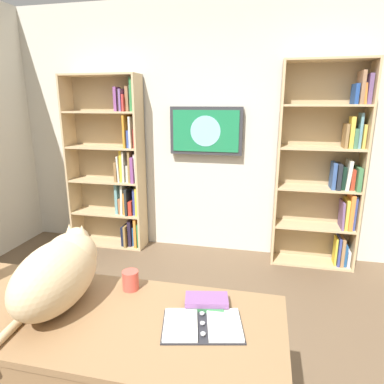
{
  "coord_description": "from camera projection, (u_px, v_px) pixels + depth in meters",
  "views": [
    {
      "loc": [
        -0.63,
        1.44,
        1.66
      ],
      "look_at": [
        -0.06,
        -1.14,
        0.96
      ],
      "focal_mm": 31.41,
      "sensor_mm": 36.0,
      "label": 1
    }
  ],
  "objects": [
    {
      "name": "wall_back",
      "position": [
        208.0,
        132.0,
        3.67
      ],
      "size": [
        4.52,
        0.06,
        2.7
      ],
      "primitive_type": "cube",
      "color": "beige",
      "rests_on": "ground"
    },
    {
      "name": "bookshelf_left",
      "position": [
        328.0,
        172.0,
        3.34
      ],
      "size": [
        0.82,
        0.28,
        2.05
      ],
      "color": "tan",
      "rests_on": "ground"
    },
    {
      "name": "bookshelf_right",
      "position": [
        116.0,
        168.0,
        3.84
      ],
      "size": [
        0.87,
        0.28,
        1.95
      ],
      "color": "tan",
      "rests_on": "ground"
    },
    {
      "name": "wall_mounted_tv",
      "position": [
        206.0,
        131.0,
        3.59
      ],
      "size": [
        0.78,
        0.07,
        0.51
      ],
      "color": "#333338"
    },
    {
      "name": "desk",
      "position": [
        97.0,
        339.0,
        1.47
      ],
      "size": [
        1.62,
        0.65,
        0.76
      ],
      "color": "olive",
      "rests_on": "ground"
    },
    {
      "name": "cat",
      "position": [
        60.0,
        270.0,
        1.51
      ],
      "size": [
        0.27,
        0.67,
        0.33
      ],
      "color": "#D1B284",
      "rests_on": "desk"
    },
    {
      "name": "open_binder",
      "position": [
        202.0,
        325.0,
        1.38
      ],
      "size": [
        0.37,
        0.29,
        0.02
      ],
      "color": "#26262B",
      "rests_on": "desk"
    },
    {
      "name": "coffee_mug",
      "position": [
        131.0,
        280.0,
        1.65
      ],
      "size": [
        0.08,
        0.08,
        0.1
      ],
      "primitive_type": "cylinder",
      "color": "#D84C3F",
      "rests_on": "desk"
    },
    {
      "name": "desk_book_stack",
      "position": [
        207.0,
        302.0,
        1.52
      ],
      "size": [
        0.21,
        0.14,
        0.05
      ],
      "color": "#387A47",
      "rests_on": "desk"
    }
  ]
}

